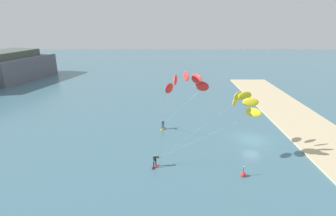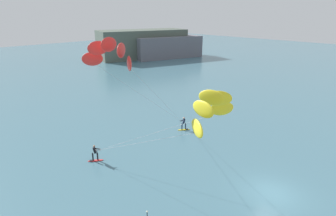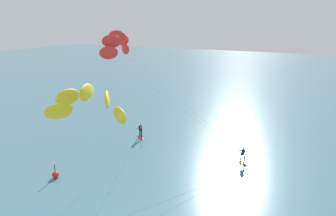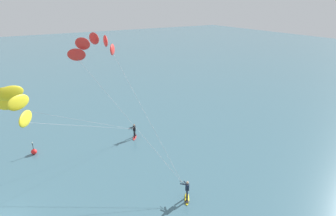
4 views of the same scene
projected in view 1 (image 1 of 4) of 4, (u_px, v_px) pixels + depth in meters
name	position (u px, v px, depth m)	size (l,w,h in m)	color
ground_plane	(252.00, 140.00, 39.46)	(240.00, 240.00, 0.00)	#426B7A
sand_strip	(324.00, 139.00, 39.45)	(80.00, 10.02, 0.16)	#C6B289
kitesurfer_nearshore	(185.00, 85.00, 29.53)	(13.45, 6.03, 11.91)	yellow
kitesurfer_mid_water	(241.00, 104.00, 32.79)	(6.85, 13.21, 8.77)	red
marker_buoy	(243.00, 174.00, 30.30)	(0.56, 0.56, 1.38)	red
distant_headland	(3.00, 69.00, 74.06)	(30.72, 20.45, 8.33)	#4C564C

